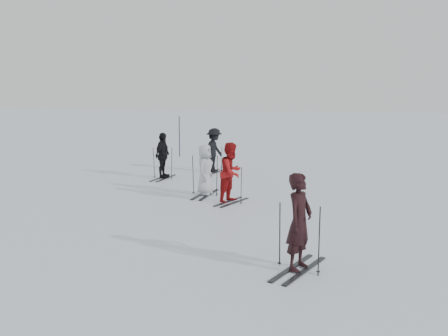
# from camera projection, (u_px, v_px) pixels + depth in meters

# --- Properties ---
(ground) EXTENTS (120.00, 120.00, 0.00)m
(ground) POSITION_uv_depth(u_px,v_px,m) (217.00, 206.00, 14.97)
(ground) COLOR silver
(ground) RESTS_ON ground
(skier_near_dark) EXTENTS (0.67, 0.81, 1.89)m
(skier_near_dark) POSITION_uv_depth(u_px,v_px,m) (299.00, 223.00, 9.58)
(skier_near_dark) COLOR black
(skier_near_dark) RESTS_ON ground
(skier_red) EXTENTS (0.98, 1.09, 1.84)m
(skier_red) POSITION_uv_depth(u_px,v_px,m) (231.00, 173.00, 15.29)
(skier_red) COLOR maroon
(skier_red) RESTS_ON ground
(skier_grey) EXTENTS (0.59, 0.85, 1.65)m
(skier_grey) POSITION_uv_depth(u_px,v_px,m) (205.00, 170.00, 16.41)
(skier_grey) COLOR #AEB4B8
(skier_grey) RESTS_ON ground
(skier_uphill_left) EXTENTS (0.56, 1.08, 1.77)m
(skier_uphill_left) POSITION_uv_depth(u_px,v_px,m) (163.00, 156.00, 19.41)
(skier_uphill_left) COLOR black
(skier_uphill_left) RESTS_ON ground
(skier_uphill_far) EXTENTS (0.91, 1.29, 1.82)m
(skier_uphill_far) POSITION_uv_depth(u_px,v_px,m) (214.00, 151.00, 20.82)
(skier_uphill_far) COLOR black
(skier_uphill_far) RESTS_ON ground
(skis_near_dark) EXTENTS (2.09, 1.60, 1.36)m
(skis_near_dark) POSITION_uv_depth(u_px,v_px,m) (299.00, 236.00, 9.62)
(skis_near_dark) COLOR black
(skis_near_dark) RESTS_ON ground
(skis_red) EXTENTS (1.80, 1.38, 1.17)m
(skis_red) POSITION_uv_depth(u_px,v_px,m) (231.00, 184.00, 15.35)
(skis_red) COLOR black
(skis_red) RESTS_ON ground
(skis_grey) EXTENTS (1.94, 1.15, 1.36)m
(skis_grey) POSITION_uv_depth(u_px,v_px,m) (205.00, 175.00, 16.43)
(skis_grey) COLOR black
(skis_grey) RESTS_ON ground
(skis_uphill_left) EXTENTS (1.82, 1.12, 1.25)m
(skis_uphill_left) POSITION_uv_depth(u_px,v_px,m) (163.00, 163.00, 19.45)
(skis_uphill_left) COLOR black
(skis_uphill_left) RESTS_ON ground
(skis_uphill_far) EXTENTS (1.69, 1.13, 1.13)m
(skis_uphill_far) POSITION_uv_depth(u_px,v_px,m) (214.00, 159.00, 20.87)
(skis_uphill_far) COLOR black
(skis_uphill_far) RESTS_ON ground
(piste_marker) EXTENTS (0.06, 0.06, 2.06)m
(piste_marker) POSITION_uv_depth(u_px,v_px,m) (179.00, 136.00, 25.68)
(piste_marker) COLOR black
(piste_marker) RESTS_ON ground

